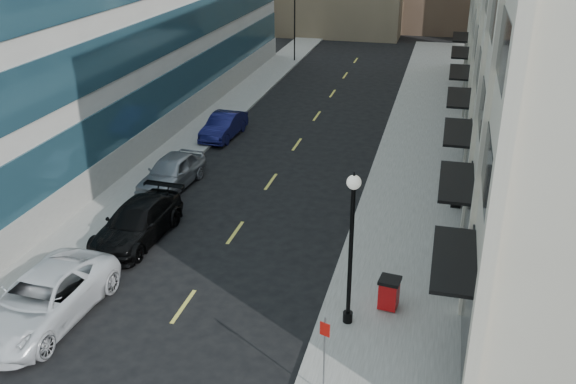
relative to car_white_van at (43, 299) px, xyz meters
The scene contains 11 objects.
sidewalk_right 18.40m from the car_white_van, 49.60° to the left, with size 5.00×80.00×0.15m, color gray.
sidewalk_left 14.18m from the car_white_van, 98.46° to the left, with size 3.00×80.00×0.15m, color gray.
road_centerline 11.89m from the car_white_van, 68.12° to the left, with size 0.15×68.20×0.01m.
car_white_van is the anchor object (origin of this frame).
car_black_pickup 6.38m from the car_white_van, 85.74° to the left, with size 2.32×5.71×1.66m, color black.
car_silver_sedan 12.08m from the car_white_van, 91.82° to the left, with size 2.02×5.02×1.71m, color #999CA1.
car_blue_sedan 20.18m from the car_white_van, 91.09° to the left, with size 1.61×4.61×1.52m, color #13154A.
trash_bin 12.29m from the car_white_van, 16.88° to the left, with size 0.83×0.88×1.21m.
lamppost 11.05m from the car_white_van, 12.65° to the left, with size 0.47×0.47×5.70m.
sign_post 10.49m from the car_white_van, ahead, with size 0.31×0.13×2.73m.
urn_planter 19.10m from the car_white_van, 42.78° to the left, with size 0.64×0.64×0.88m.
Camera 1 is at (8.60, -10.28, 13.56)m, focal length 40.00 mm.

